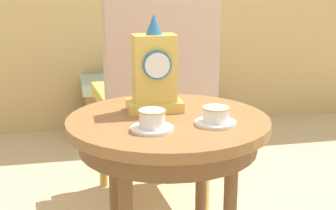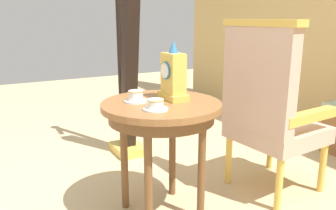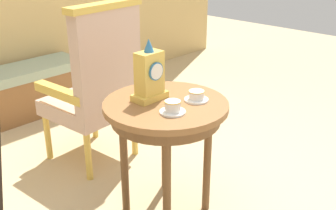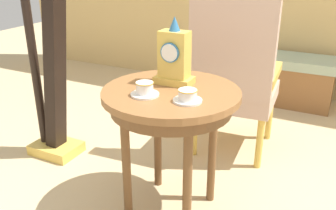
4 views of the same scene
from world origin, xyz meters
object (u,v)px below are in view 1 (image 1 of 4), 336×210
Objects in this scene: teacup_left at (152,121)px; window_bench at (145,106)px; armchair at (156,94)px; mantel_clock at (154,73)px; teacup_right at (216,116)px; side_table at (168,142)px.

window_bench is at bearing 81.20° from teacup_left.
armchair is 1.22m from window_bench.
teacup_right is at bearing -50.68° from mantel_clock.
teacup_left is 0.40× the size of mantel_clock.
armchair is at bearing 78.53° from teacup_left.
window_bench is (0.23, 1.88, -0.38)m from side_table.
window_bench is (0.14, 1.16, -0.37)m from armchair.
teacup_left is at bearing -101.47° from armchair.
side_table is at bearing 141.79° from teacup_right.
mantel_clock reaches higher than teacup_left.
teacup_left is 1.01× the size of teacup_right.
mantel_clock is 1.91m from window_bench.
teacup_left is 0.88m from armchair.
side_table is 0.18m from teacup_left.
mantel_clock is 0.29× the size of armchair.
teacup_right is at bearing 4.94° from teacup_left.
mantel_clock is 0.69m from armchair.
armchair reaches higher than teacup_right.
mantel_clock reaches higher than teacup_right.
teacup_left reaches higher than side_table.
side_table is 2.06× the size of mantel_clock.
teacup_left is at bearing -102.77° from mantel_clock.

